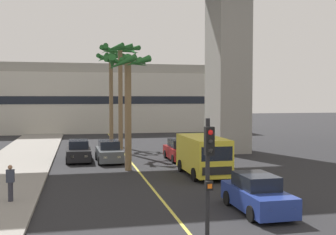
% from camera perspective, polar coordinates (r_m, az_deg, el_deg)
% --- Properties ---
extents(lane_stripe_center, '(0.14, 56.00, 0.01)m').
position_cam_1_polar(lane_stripe_center, '(28.02, -4.35, -6.98)').
color(lane_stripe_center, '#DBCC4C').
rests_on(lane_stripe_center, ground).
extents(pier_building_backdrop, '(32.88, 8.04, 9.15)m').
position_cam_1_polar(pier_building_backdrop, '(58.50, -8.52, 2.54)').
color(pier_building_backdrop, beige).
rests_on(pier_building_backdrop, ground).
extents(car_queue_front, '(1.93, 4.15, 1.56)m').
position_cam_1_polar(car_queue_front, '(31.00, -8.07, -4.71)').
color(car_queue_front, '#4C5156').
rests_on(car_queue_front, ground).
extents(car_queue_second, '(1.89, 4.13, 1.56)m').
position_cam_1_polar(car_queue_second, '(31.47, 1.62, -4.57)').
color(car_queue_second, maroon).
rests_on(car_queue_second, ground).
extents(car_queue_third, '(1.87, 4.12, 1.56)m').
position_cam_1_polar(car_queue_third, '(17.96, 12.08, -10.28)').
color(car_queue_third, navy).
rests_on(car_queue_third, ground).
extents(car_queue_fourth, '(1.88, 4.12, 1.56)m').
position_cam_1_polar(car_queue_fourth, '(31.74, -12.14, -4.57)').
color(car_queue_fourth, black).
rests_on(car_queue_fourth, ground).
extents(delivery_van, '(2.21, 5.27, 2.36)m').
position_cam_1_polar(delivery_van, '(25.44, 4.77, -5.06)').
color(delivery_van, yellow).
rests_on(delivery_van, ground).
extents(traffic_light_median_near, '(0.24, 0.37, 4.20)m').
position_cam_1_polar(traffic_light_median_near, '(11.33, 5.54, -7.66)').
color(traffic_light_median_near, black).
rests_on(traffic_light_median_near, ground).
extents(palm_tree_near_median, '(2.91, 2.92, 9.11)m').
position_cam_1_polar(palm_tree_near_median, '(41.56, -7.82, 6.13)').
color(palm_tree_near_median, brown).
rests_on(palm_tree_near_median, ground).
extents(palm_tree_mid_median, '(3.02, 3.15, 7.56)m').
position_cam_1_polar(palm_tree_mid_median, '(27.06, -5.51, 5.03)').
color(palm_tree_mid_median, brown).
rests_on(palm_tree_mid_median, ground).
extents(palm_tree_far_median, '(3.57, 3.59, 9.31)m').
position_cam_1_polar(palm_tree_far_median, '(36.08, -6.56, 7.41)').
color(palm_tree_far_median, brown).
rests_on(palm_tree_far_median, ground).
extents(pedestrian_mid_block, '(0.34, 0.22, 1.62)m').
position_cam_1_polar(pedestrian_mid_block, '(19.91, -20.76, -8.29)').
color(pedestrian_mid_block, '#2D2D38').
rests_on(pedestrian_mid_block, sidewalk_left).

